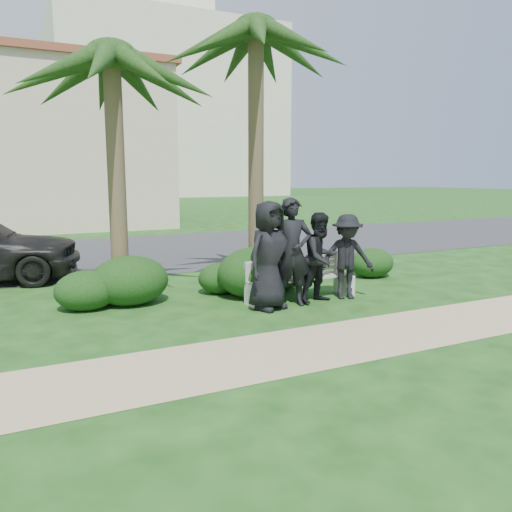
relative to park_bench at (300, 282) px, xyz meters
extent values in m
plane|color=#133E11|center=(-1.14, -0.54, -0.34)|extent=(160.00, 160.00, 0.00)
cube|color=tan|center=(-1.14, -2.34, -0.34)|extent=(30.00, 1.60, 0.01)
cube|color=#2D2D30|center=(-1.14, 7.46, -0.34)|extent=(160.00, 8.00, 0.01)
cube|color=beige|center=(-2.14, 17.46, 3.16)|extent=(8.00, 8.00, 7.00)
cube|color=brown|center=(-2.14, 17.46, 6.81)|extent=(8.40, 8.40, 0.30)
cube|color=beige|center=(12.86, 54.46, 9.66)|extent=(26.00, 18.00, 20.00)
cube|color=gray|center=(0.00, -0.04, 0.06)|extent=(2.18, 0.59, 0.04)
cube|color=gray|center=(0.00, 0.18, 0.29)|extent=(2.16, 0.13, 0.25)
cube|color=beige|center=(-1.01, -0.04, -0.14)|extent=(0.17, 0.50, 0.40)
cube|color=beige|center=(1.01, -0.04, -0.14)|extent=(0.17, 0.50, 0.40)
imported|color=black|center=(-0.84, -0.34, 0.60)|extent=(1.07, 0.87, 1.89)
imported|color=black|center=(-0.36, -0.29, 0.62)|extent=(0.80, 0.63, 1.93)
imported|color=black|center=(0.23, -0.32, 0.48)|extent=(0.93, 0.81, 1.65)
imported|color=black|center=(0.82, -0.30, 0.46)|extent=(1.17, 0.90, 1.60)
ellipsoid|color=#0F340E|center=(-3.70, 1.03, 0.01)|extent=(1.08, 0.89, 0.71)
ellipsoid|color=#0F340E|center=(-2.95, 1.07, 0.11)|extent=(1.40, 1.15, 0.91)
ellipsoid|color=#0F340E|center=(-1.11, 1.16, -0.03)|extent=(0.97, 0.80, 0.63)
ellipsoid|color=#0F340E|center=(-0.63, 0.60, 0.15)|extent=(1.52, 1.26, 0.99)
ellipsoid|color=#0F340E|center=(0.02, 0.96, 0.04)|extent=(1.16, 0.96, 0.76)
ellipsoid|color=#0F340E|center=(2.60, 1.14, 0.00)|extent=(1.05, 0.87, 0.69)
cylinder|color=brown|center=(-3.02, 1.49, 1.86)|extent=(0.32, 0.32, 4.39)
cylinder|color=brown|center=(-0.18, 1.53, 2.25)|extent=(0.32, 0.32, 5.19)
camera|label=1|loc=(-4.75, -7.86, 1.94)|focal=35.00mm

